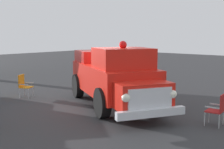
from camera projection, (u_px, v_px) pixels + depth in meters
ground_plane at (100, 102)px, 12.21m from camera, size 60.00×60.00×0.00m
vintage_fire_truck at (114, 76)px, 11.54m from camera, size 6.26×4.78×2.59m
lawn_chair_by_car at (218, 107)px, 8.98m from camera, size 0.54×0.55×1.02m
lawn_chair_spare at (24, 84)px, 13.16m from camera, size 0.67×0.67×1.02m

